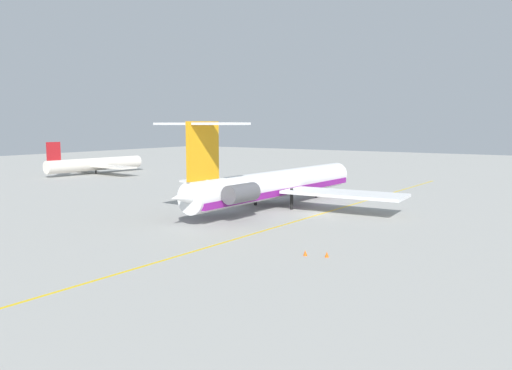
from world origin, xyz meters
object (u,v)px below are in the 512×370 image
Objects in this scene: airliner_mid_left at (98,164)px; safety_cone_wingtip at (305,253)px; ground_crew_near_nose at (247,178)px; main_jetliner at (273,184)px; safety_cone_nose at (327,254)px; ground_crew_near_tail at (239,179)px.

airliner_mid_left is 50.87× the size of safety_cone_wingtip.
ground_crew_near_nose reaches higher than safety_cone_wingtip.
airliner_mid_left is (20.51, 65.03, -1.03)m from main_jetliner.
safety_cone_nose is at bearing -111.60° from airliner_mid_left.
airliner_mid_left is at bearing 63.36° from safety_cone_nose.
safety_cone_nose is (-42.33, -84.38, -2.19)m from airliner_mid_left.
airliner_mid_left is 16.46× the size of ground_crew_near_tail.
ground_crew_near_tail reaches higher than safety_cone_wingtip.
main_jetliner is 31.72m from ground_crew_near_nose.
ground_crew_near_tail reaches higher than safety_cone_nose.
safety_cone_wingtip is (-22.49, -17.41, -3.22)m from main_jetliner.
main_jetliner is 28.62m from safety_cone_wingtip.
airliner_mid_left is 43.83m from ground_crew_near_tail.
airliner_mid_left is 94.43m from safety_cone_nose.
safety_cone_nose is (-42.74, -40.58, -0.80)m from ground_crew_near_tail.
ground_crew_near_nose is at bearing -81.02° from airliner_mid_left.
ground_crew_near_tail is 58.12m from safety_cone_wingtip.
airliner_mid_left is 50.87× the size of safety_cone_nose.
main_jetliner is 29.35m from safety_cone_nose.
ground_crew_near_tail is 58.94m from safety_cone_nose.
airliner_mid_left is 93.01m from safety_cone_wingtip.
main_jetliner is at bearing -130.60° from ground_crew_near_nose.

